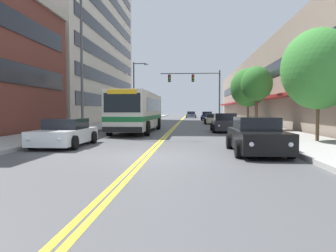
% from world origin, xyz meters
% --- Properties ---
extents(ground_plane, '(240.00, 240.00, 0.00)m').
position_xyz_m(ground_plane, '(0.00, 37.00, 0.00)').
color(ground_plane, '#4C4C4F').
extents(sidewalk_left, '(3.85, 106.00, 0.18)m').
position_xyz_m(sidewalk_left, '(-7.43, 37.00, 0.09)').
color(sidewalk_left, '#9E9B96').
rests_on(sidewalk_left, ground_plane).
extents(sidewalk_right, '(3.85, 106.00, 0.18)m').
position_xyz_m(sidewalk_right, '(7.43, 37.00, 0.09)').
color(sidewalk_right, '#9E9B96').
rests_on(sidewalk_right, ground_plane).
extents(centre_line, '(0.34, 106.00, 0.01)m').
position_xyz_m(centre_line, '(0.00, 37.00, 0.00)').
color(centre_line, yellow).
rests_on(centre_line, ground_plane).
extents(office_tower_left, '(12.08, 31.60, 26.12)m').
position_xyz_m(office_tower_left, '(-15.59, 33.71, 13.06)').
color(office_tower_left, beige).
rests_on(office_tower_left, ground_plane).
extents(storefront_row_right, '(9.10, 68.00, 9.05)m').
position_xyz_m(storefront_row_right, '(13.58, 37.00, 4.52)').
color(storefront_row_right, gray).
rests_on(storefront_row_right, ground_plane).
extents(city_bus, '(2.84, 12.19, 3.00)m').
position_xyz_m(city_bus, '(-2.50, 13.73, 1.70)').
color(city_bus, silver).
rests_on(city_bus, ground_plane).
extents(car_silver_parked_left_near, '(2.06, 4.45, 1.20)m').
position_xyz_m(car_silver_parked_left_near, '(-4.30, 33.26, 0.57)').
color(car_silver_parked_left_near, '#B7B7BC').
rests_on(car_silver_parked_left_near, ground_plane).
extents(car_white_parked_left_mid, '(2.12, 4.59, 1.30)m').
position_xyz_m(car_white_parked_left_mid, '(-4.29, 3.17, 0.60)').
color(car_white_parked_left_mid, white).
rests_on(car_white_parked_left_mid, ground_plane).
extents(car_black_parked_right_foreground, '(2.06, 4.80, 1.43)m').
position_xyz_m(car_black_parked_right_foreground, '(4.27, 1.29, 0.66)').
color(car_black_parked_right_foreground, black).
rests_on(car_black_parked_right_foreground, ground_plane).
extents(car_champagne_parked_right_mid, '(1.97, 4.26, 1.26)m').
position_xyz_m(car_champagne_parked_right_mid, '(4.27, 28.69, 0.59)').
color(car_champagne_parked_right_mid, beige).
rests_on(car_champagne_parked_right_mid, ground_plane).
extents(car_charcoal_parked_right_far, '(2.14, 4.46, 1.46)m').
position_xyz_m(car_charcoal_parked_right_far, '(4.32, 14.05, 0.67)').
color(car_charcoal_parked_right_far, '#232328').
rests_on(car_charcoal_parked_right_far, ground_plane).
extents(car_navy_parked_right_end, '(2.06, 4.26, 1.45)m').
position_xyz_m(car_navy_parked_right_end, '(4.29, 43.28, 0.66)').
color(car_navy_parked_right_end, '#19234C').
rests_on(car_navy_parked_right_end, ground_plane).
extents(car_slate_blue_moving_lead, '(2.18, 4.34, 1.40)m').
position_xyz_m(car_slate_blue_moving_lead, '(1.62, 59.41, 0.65)').
color(car_slate_blue_moving_lead, '#475675').
rests_on(car_slate_blue_moving_lead, ground_plane).
extents(traffic_signal_mast, '(7.53, 0.38, 6.68)m').
position_xyz_m(traffic_signal_mast, '(2.64, 29.68, 4.81)').
color(traffic_signal_mast, '#47474C').
rests_on(traffic_signal_mast, ground_plane).
extents(street_lamp_left_near, '(2.69, 0.28, 9.16)m').
position_xyz_m(street_lamp_left_near, '(-4.95, 8.60, 5.41)').
color(street_lamp_left_near, '#47474C').
rests_on(street_lamp_left_near, ground_plane).
extents(street_lamp_left_far, '(1.90, 0.28, 7.46)m').
position_xyz_m(street_lamp_left_far, '(-5.05, 27.50, 4.42)').
color(street_lamp_left_far, '#47474C').
rests_on(street_lamp_left_far, ground_plane).
extents(street_tree_right_near, '(3.61, 3.61, 5.54)m').
position_xyz_m(street_tree_right_near, '(7.90, 4.73, 3.73)').
color(street_tree_right_near, brown).
rests_on(street_tree_right_near, sidewalk_right).
extents(street_tree_right_mid, '(2.49, 2.49, 5.00)m').
position_xyz_m(street_tree_right_mid, '(6.82, 14.54, 3.79)').
color(street_tree_right_mid, brown).
rests_on(street_tree_right_mid, sidewalk_right).
extents(street_tree_right_far, '(3.78, 3.78, 6.03)m').
position_xyz_m(street_tree_right_far, '(7.74, 23.88, 4.12)').
color(street_tree_right_far, brown).
rests_on(street_tree_right_far, sidewalk_right).
extents(fire_hydrant, '(0.32, 0.24, 0.85)m').
position_xyz_m(fire_hydrant, '(5.95, 9.74, 0.60)').
color(fire_hydrant, '#B7B7BC').
rests_on(fire_hydrant, sidewalk_right).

